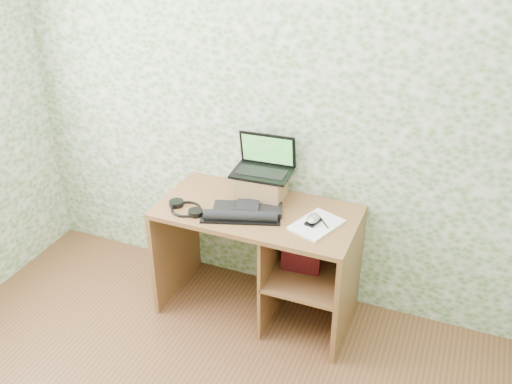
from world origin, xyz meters
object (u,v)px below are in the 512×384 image
at_px(desk, 271,247).
at_px(keyboard, 245,212).
at_px(laptop, 264,163).
at_px(notepad, 316,225).
at_px(riser, 262,186).

height_order(desk, keyboard, keyboard).
xyz_separation_m(laptop, notepad, (0.41, -0.22, -0.21)).
distance_m(desk, notepad, 0.41).
height_order(laptop, notepad, laptop).
bearing_deg(laptop, keyboard, -96.84).
bearing_deg(riser, laptop, 90.00).
bearing_deg(notepad, desk, -171.06).
bearing_deg(riser, keyboard, -94.11).
bearing_deg(notepad, riser, 177.19).
distance_m(keyboard, notepad, 0.43).
bearing_deg(riser, desk, -46.79).
height_order(laptop, keyboard, laptop).
height_order(riser, laptop, laptop).
distance_m(laptop, keyboard, 0.33).
bearing_deg(keyboard, desk, 24.18).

